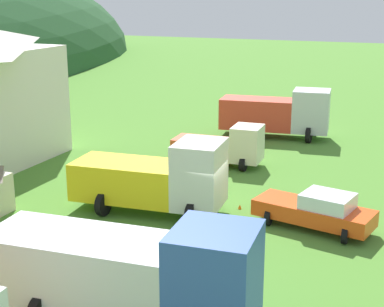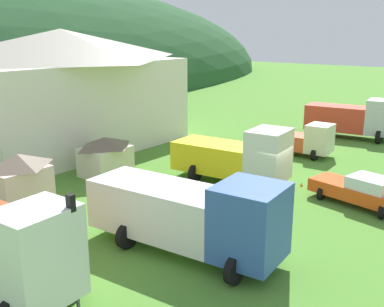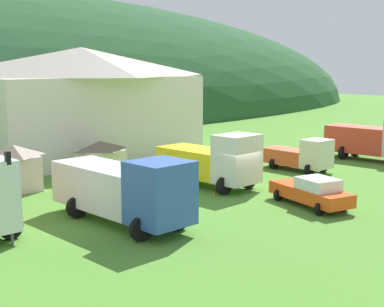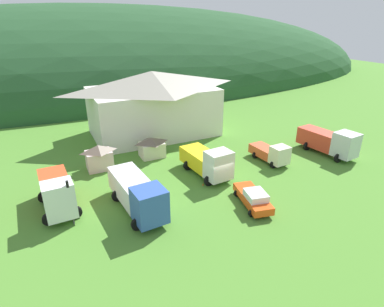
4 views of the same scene
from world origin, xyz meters
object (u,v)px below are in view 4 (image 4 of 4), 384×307
at_px(service_pickup_orange, 253,198).
at_px(flatbed_truck_yellow, 208,161).
at_px(light_truck_cream, 271,153).
at_px(tow_truck_silver, 330,141).
at_px(traffic_light_west, 70,198).
at_px(traffic_cone_mid_row, 203,185).
at_px(traffic_cone_near_pickup, 239,185).
at_px(heavy_rig_white, 57,192).
at_px(play_shed_pink, 99,157).
at_px(play_shed_cream, 152,147).
at_px(depot_building, 153,102).
at_px(box_truck_blue, 138,193).

bearing_deg(service_pickup_orange, flatbed_truck_yellow, -161.31).
height_order(light_truck_cream, tow_truck_silver, tow_truck_silver).
distance_m(traffic_light_west, traffic_cone_mid_row, 13.09).
distance_m(light_truck_cream, traffic_cone_near_pickup, 7.34).
xyz_separation_m(heavy_rig_white, traffic_light_west, (0.86, -2.79, 0.69)).
xyz_separation_m(flatbed_truck_yellow, light_truck_cream, (8.39, -0.28, -0.51)).
xyz_separation_m(light_truck_cream, traffic_light_west, (-22.65, -2.63, 1.34)).
distance_m(heavy_rig_white, flatbed_truck_yellow, 15.12).
xyz_separation_m(play_shed_pink, heavy_rig_white, (-4.92, -6.86, 0.33)).
distance_m(flatbed_truck_yellow, traffic_light_west, 14.58).
bearing_deg(tow_truck_silver, play_shed_cream, -121.19).
distance_m(depot_building, tow_truck_silver, 24.10).
bearing_deg(traffic_cone_mid_row, box_truck_blue, -167.89).
xyz_separation_m(box_truck_blue, flatbed_truck_yellow, (8.78, 3.30, -0.07)).
xyz_separation_m(depot_building, flatbed_truck_yellow, (0.62, -15.36, -2.98)).
bearing_deg(play_shed_pink, light_truck_cream, -20.70).
distance_m(service_pickup_orange, traffic_cone_mid_row, 5.90).
bearing_deg(depot_building, tow_truck_silver, -44.94).
bearing_deg(service_pickup_orange, traffic_cone_near_pickup, 177.31).
bearing_deg(play_shed_cream, light_truck_cream, -32.61).
bearing_deg(traffic_light_west, depot_building, 53.24).
relative_size(flatbed_truck_yellow, traffic_cone_near_pickup, 15.90).
bearing_deg(depot_building, service_pickup_orange, -86.24).
xyz_separation_m(service_pickup_orange, traffic_light_west, (-15.12, 4.19, 1.68)).
distance_m(play_shed_pink, flatbed_truck_yellow, 12.23).
height_order(depot_building, tow_truck_silver, depot_building).
bearing_deg(service_pickup_orange, depot_building, -164.41).
bearing_deg(light_truck_cream, play_shed_pink, -113.54).
distance_m(tow_truck_silver, traffic_cone_mid_row, 17.88).
relative_size(tow_truck_silver, traffic_cone_mid_row, 16.53).
distance_m(box_truck_blue, traffic_light_west, 5.56).
bearing_deg(light_truck_cream, box_truck_blue, -82.84).
bearing_deg(traffic_cone_mid_row, play_shed_cream, 103.79).
relative_size(flatbed_truck_yellow, traffic_cone_mid_row, 15.43).
height_order(heavy_rig_white, traffic_cone_mid_row, heavy_rig_white).
xyz_separation_m(depot_building, box_truck_blue, (-8.15, -18.67, -2.91)).
bearing_deg(play_shed_pink, play_shed_cream, 6.50).
bearing_deg(depot_building, traffic_cone_near_pickup, -82.55).
bearing_deg(depot_building, heavy_rig_white, -133.14).
xyz_separation_m(box_truck_blue, service_pickup_orange, (9.63, -3.79, -0.93)).
relative_size(traffic_light_west, traffic_cone_mid_row, 8.78).
bearing_deg(play_shed_pink, depot_building, 41.97).
height_order(tow_truck_silver, traffic_cone_near_pickup, tow_truck_silver).
height_order(play_shed_pink, light_truck_cream, play_shed_pink).
xyz_separation_m(heavy_rig_white, flatbed_truck_yellow, (15.12, 0.11, -0.14)).
distance_m(flatbed_truck_yellow, light_truck_cream, 8.41).
xyz_separation_m(depot_building, heavy_rig_white, (-14.50, -15.47, -2.84)).
relative_size(play_shed_cream, flatbed_truck_yellow, 0.43).
relative_size(heavy_rig_white, traffic_light_west, 1.65).
height_order(flatbed_truck_yellow, light_truck_cream, flatbed_truck_yellow).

